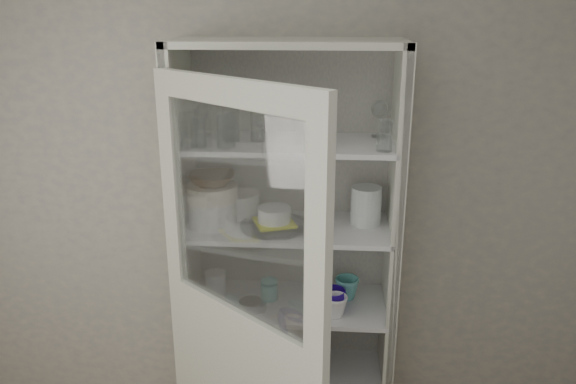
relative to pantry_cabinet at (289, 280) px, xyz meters
The scene contains 33 objects.
wall_back 0.44m from the pantry_cabinet, 140.87° to the left, with size 3.60×0.02×2.60m, color gray.
pantry_cabinet is the anchor object (origin of this frame).
cupboard_door 0.60m from the pantry_cabinet, 105.01° to the right, with size 0.72×0.61×2.00m.
tumbler_0 0.92m from the pantry_cabinet, 153.20° to the right, with size 0.07×0.07×0.15m, color silver.
tumbler_1 0.89m from the pantry_cabinet, 150.25° to the right, with size 0.07×0.07×0.13m, color silver.
tumbler_2 0.86m from the pantry_cabinet, 139.42° to the right, with size 0.08×0.08×0.15m, color silver.
tumbler_3 0.83m from the pantry_cabinet, 58.63° to the right, with size 0.07×0.07×0.15m, color silver.
tumbler_4 0.81m from the pantry_cabinet, 69.11° to the right, with size 0.07×0.07×0.13m, color silver.
tumbler_5 0.83m from the pantry_cabinet, 51.40° to the right, with size 0.07×0.07×0.14m, color silver.
tumbler_6 0.91m from the pantry_cabinet, 27.99° to the right, with size 0.07×0.07×0.13m, color silver.
tumbler_7 0.83m from the pantry_cabinet, 164.63° to the right, with size 0.06×0.06×0.13m, color silver.
tumbler_8 0.84m from the pantry_cabinet, 160.26° to the right, with size 0.07×0.07×0.15m, color silver.
tumbler_9 0.80m from the pantry_cabinet, 153.99° to the right, with size 0.07×0.07×0.14m, color silver.
goblet_0 0.89m from the pantry_cabinet, behind, with size 0.07×0.07×0.16m, color silver, non-canonical shape.
goblet_1 0.80m from the pantry_cabinet, 153.21° to the left, with size 0.07×0.07×0.16m, color silver, non-canonical shape.
goblet_2 0.81m from the pantry_cabinet, ahead, with size 0.08×0.08×0.17m, color silver, non-canonical shape.
goblet_3 0.91m from the pantry_cabinet, ahead, with size 0.08×0.08×0.18m, color silver, non-canonical shape.
plate_stack_front 0.53m from the pantry_cabinet, 164.57° to the right, with size 0.22×0.22×0.13m, color white.
plate_stack_back 0.46m from the pantry_cabinet, 166.67° to the left, with size 0.23×0.23×0.11m, color white.
cream_bowl 0.60m from the pantry_cabinet, 164.57° to the right, with size 0.23×0.23×0.07m, color white.
terracotta_bowl 0.65m from the pantry_cabinet, 164.57° to the right, with size 0.21×0.21×0.05m, color #4E3116.
glass_platter 0.35m from the pantry_cabinet, 120.14° to the right, with size 0.32×0.32×0.02m, color silver.
yellow_trivet 0.36m from the pantry_cabinet, 120.14° to the right, with size 0.17×0.17×0.01m, color #F8F52E.
white_ramekin 0.40m from the pantry_cabinet, 120.14° to the right, with size 0.15×0.15×0.07m, color white.
grey_bowl_stack 0.55m from the pantry_cabinet, ahead, with size 0.14×0.14×0.18m, color silver.
mug_blue 0.26m from the pantry_cabinet, 32.04° to the right, with size 0.13×0.13×0.10m, color #21168D.
mug_teal 0.29m from the pantry_cabinet, ahead, with size 0.12×0.12×0.11m, color #247776.
mug_white 0.30m from the pantry_cabinet, 40.02° to the right, with size 0.11×0.11×0.10m, color white.
teal_jar 0.11m from the pantry_cabinet, 149.31° to the right, with size 0.08×0.08×0.10m.
measuring_cups 0.24m from the pantry_cabinet, 136.19° to the right, with size 0.11×0.11×0.04m, color #B1B1B1.
white_canister 0.36m from the pantry_cabinet, behind, with size 0.10×0.10×0.12m, color white.
cream_dish 0.50m from the pantry_cabinet, 154.43° to the right, with size 0.21×0.21×0.07m, color white.
tin_box 0.46m from the pantry_cabinet, 60.70° to the right, with size 0.21×0.14×0.06m, color gray.
Camera 1 is at (0.38, -1.16, 2.23)m, focal length 35.00 mm.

